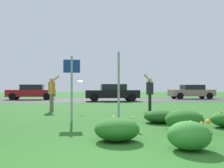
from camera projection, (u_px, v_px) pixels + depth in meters
ground_plane at (88, 109)px, 14.65m from camera, size 120.00×120.00×0.00m
highway_strip at (84, 100)px, 25.42m from camera, size 120.00×9.06×0.01m
highway_center_stripe at (84, 100)px, 25.42m from camera, size 120.00×0.16×0.00m
daylily_clump_mid_right at (160, 116)px, 9.05m from camera, size 1.08×1.08×0.42m
daylily_clump_front_center at (117, 129)px, 5.95m from camera, size 0.96×1.02×0.51m
daylily_clump_front_left at (184, 120)px, 7.47m from camera, size 1.01×1.10×0.55m
daylily_clump_mid_left at (189, 135)px, 5.09m from camera, size 0.79×0.83×0.58m
sign_post_near_path at (72, 81)px, 9.42m from camera, size 0.56×0.10×2.22m
sign_post_by_roadside at (119, 86)px, 10.03m from camera, size 0.07×0.10×2.43m
person_thrower_orange_shirt at (52, 91)px, 13.49m from camera, size 0.55×0.52×1.76m
person_catcher_dark_shirt at (150, 91)px, 13.07m from camera, size 0.52×0.52×1.79m
frisbee_white at (80, 81)px, 13.21m from camera, size 0.23×0.23×0.08m
car_tan_leftmost at (192, 92)px, 28.81m from camera, size 4.50×2.00×1.45m
car_black_center_left at (112, 93)px, 23.70m from camera, size 4.50×2.00×1.45m
car_red_center_right at (31, 92)px, 26.85m from camera, size 4.50×2.00×1.45m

